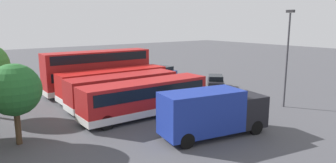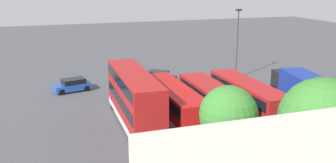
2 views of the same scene
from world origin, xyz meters
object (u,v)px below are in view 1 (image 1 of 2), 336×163
Objects in this scene: bus_single_deck_near_end at (146,97)px; lamp_post_tall at (287,52)px; bus_double_decker_fourth at (98,70)px; car_hatchback_silver at (216,82)px; bus_single_deck_third at (114,83)px; car_small_green at (163,71)px; waste_bin_yellow at (165,82)px; bus_single_deck_second at (123,89)px; box_truck_blue at (212,112)px.

lamp_post_tall reaches higher than bus_single_deck_near_end.
car_hatchback_silver is (-6.01, -12.17, -1.75)m from bus_double_decker_fourth.
car_small_green is (7.87, -11.81, -0.92)m from bus_single_deck_third.
car_hatchback_silver is (-2.36, -12.14, -0.92)m from bus_single_deck_third.
lamp_post_tall is 9.15× the size of waste_bin_yellow.
car_small_green is at bearing -40.16° from bus_single_deck_near_end.
bus_single_deck_second is 10.22m from box_truck_blue.
bus_single_deck_near_end is 2.55× the size of car_small_green.
bus_single_deck_near_end is 1.27× the size of lamp_post_tall.
car_hatchback_silver is 0.47× the size of lamp_post_tall.
bus_single_deck_near_end is 11.65× the size of waste_bin_yellow.
bus_single_deck_second is 1.19× the size of lamp_post_tall.
waste_bin_yellow is (5.15, -8.59, -1.14)m from bus_single_deck_second.
waste_bin_yellow is at bearing -59.03° from bus_single_deck_second.
bus_double_decker_fourth is 17.14m from box_truck_blue.
box_truck_blue reaches higher than car_hatchback_silver.
car_hatchback_silver is (11.11, -11.75, -1.01)m from box_truck_blue.
waste_bin_yellow is (-6.02, 4.00, -0.22)m from car_small_green.
car_small_green is at bearing -2.47° from lamp_post_tall.
car_small_green is (10.22, 0.33, 0.00)m from car_hatchback_silver.
car_hatchback_silver is at bearing -178.13° from car_small_green.
car_hatchback_silver is at bearing -134.11° from waste_bin_yellow.
bus_single_deck_second is 1.32× the size of box_truck_blue.
bus_single_deck_second is at bearing 52.86° from lamp_post_tall.
waste_bin_yellow is at bearing -25.85° from box_truck_blue.
lamp_post_tall is (-9.83, 1.20, 4.34)m from car_hatchback_silver.
lamp_post_tall is (-20.05, 0.87, 4.34)m from car_small_green.
bus_single_deck_third reaches higher than car_small_green.
bus_single_deck_second reaches higher than waste_bin_yellow.
car_hatchback_silver is 10.81m from lamp_post_tall.
bus_single_deck_second is at bearing 166.84° from bus_single_deck_third.
lamp_post_tall is at bearing 173.04° from car_hatchback_silver.
box_truck_blue reaches higher than bus_single_deck_second.
bus_single_deck_near_end and bus_single_deck_third have the same top height.
bus_single_deck_second is 15.09m from lamp_post_tall.
box_truck_blue is 24.22m from car_small_green.
bus_single_deck_third is 2.73× the size of car_hatchback_silver.
bus_single_deck_third is 3.74m from bus_double_decker_fourth.
car_hatchback_silver reaches higher than waste_bin_yellow.
bus_double_decker_fourth reaches higher than bus_single_deck_second.
box_truck_blue is 16.20m from car_hatchback_silver.
car_hatchback_silver is (4.62, -12.86, -0.92)m from bus_single_deck_near_end.
bus_single_deck_second is at bearing 94.21° from car_hatchback_silver.
bus_single_deck_third is 8.11m from waste_bin_yellow.
waste_bin_yellow is at bearing -76.73° from bus_single_deck_third.
waste_bin_yellow is (-1.81, -7.83, -1.97)m from bus_double_decker_fourth.
bus_double_decker_fourth is 12.34× the size of waste_bin_yellow.
car_hatchback_silver is (0.95, -12.92, -0.92)m from bus_single_deck_second.
bus_double_decker_fourth is at bearing 1.39° from box_truck_blue.
waste_bin_yellow is (1.84, -7.81, -1.15)m from bus_single_deck_third.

